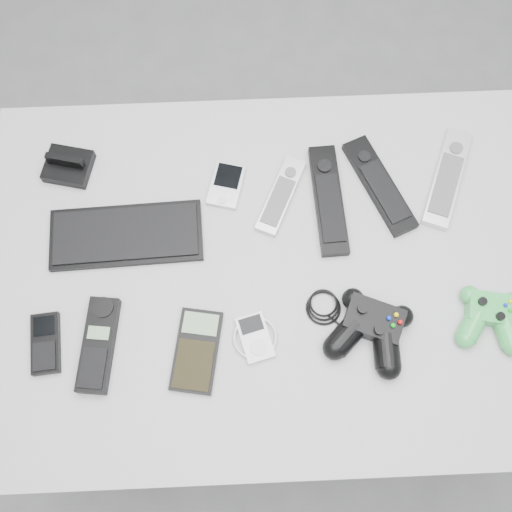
{
  "coord_description": "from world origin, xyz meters",
  "views": [
    {
      "loc": [
        -0.07,
        -0.27,
        1.91
      ],
      "look_at": [
        -0.06,
        0.1,
        0.83
      ],
      "focal_mm": 42.0,
      "sensor_mm": 36.0,
      "label": 1
    }
  ],
  "objects_px": {
    "desk": "(290,279)",
    "remote_black_b": "(379,185)",
    "remote_black_a": "(328,200)",
    "controller_green": "(491,316)",
    "pda": "(226,185)",
    "remote_silver_a": "(281,195)",
    "mobile_phone": "(45,343)",
    "remote_silver_b": "(447,178)",
    "pda_keyboard": "(126,235)",
    "cordless_handset": "(98,345)",
    "mp3_player": "(255,338)",
    "controller_black": "(371,328)",
    "calculator": "(196,351)"
  },
  "relations": [
    {
      "from": "desk",
      "to": "remote_black_b",
      "type": "relative_size",
      "value": 5.4
    },
    {
      "from": "remote_black_a",
      "to": "controller_green",
      "type": "bearing_deg",
      "value": -44.51
    },
    {
      "from": "pda",
      "to": "remote_silver_a",
      "type": "xyz_separation_m",
      "value": [
        0.11,
        -0.03,
        0.0
      ]
    },
    {
      "from": "pda",
      "to": "remote_silver_a",
      "type": "height_order",
      "value": "remote_silver_a"
    },
    {
      "from": "remote_silver_a",
      "to": "mobile_phone",
      "type": "relative_size",
      "value": 1.53
    },
    {
      "from": "remote_black_a",
      "to": "remote_silver_b",
      "type": "distance_m",
      "value": 0.25
    },
    {
      "from": "pda_keyboard",
      "to": "desk",
      "type": "bearing_deg",
      "value": -16.21
    },
    {
      "from": "cordless_handset",
      "to": "mp3_player",
      "type": "distance_m",
      "value": 0.29
    },
    {
      "from": "cordless_handset",
      "to": "remote_silver_a",
      "type": "bearing_deg",
      "value": 46.11
    },
    {
      "from": "remote_black_a",
      "to": "cordless_handset",
      "type": "xyz_separation_m",
      "value": [
        -0.45,
        -0.27,
        0.0
      ]
    },
    {
      "from": "remote_black_b",
      "to": "mobile_phone",
      "type": "xyz_separation_m",
      "value": [
        -0.65,
        -0.3,
        -0.0
      ]
    },
    {
      "from": "remote_black_a",
      "to": "controller_black",
      "type": "xyz_separation_m",
      "value": [
        0.06,
        -0.27,
        0.01
      ]
    },
    {
      "from": "controller_black",
      "to": "calculator",
      "type": "bearing_deg",
      "value": -152.71
    },
    {
      "from": "mp3_player",
      "to": "controller_green",
      "type": "height_order",
      "value": "controller_green"
    },
    {
      "from": "pda_keyboard",
      "to": "mobile_phone",
      "type": "relative_size",
      "value": 2.63
    },
    {
      "from": "remote_black_a",
      "to": "mp3_player",
      "type": "xyz_separation_m",
      "value": [
        -0.16,
        -0.27,
        -0.0
      ]
    },
    {
      "from": "pda",
      "to": "cordless_handset",
      "type": "relative_size",
      "value": 0.54
    },
    {
      "from": "calculator",
      "to": "controller_black",
      "type": "relative_size",
      "value": 0.61
    },
    {
      "from": "controller_green",
      "to": "mp3_player",
      "type": "bearing_deg",
      "value": -165.47
    },
    {
      "from": "remote_silver_b",
      "to": "controller_black",
      "type": "relative_size",
      "value": 0.89
    },
    {
      "from": "remote_black_b",
      "to": "mobile_phone",
      "type": "height_order",
      "value": "remote_black_b"
    },
    {
      "from": "mp3_player",
      "to": "controller_green",
      "type": "bearing_deg",
      "value": -12.27
    },
    {
      "from": "calculator",
      "to": "controller_black",
      "type": "height_order",
      "value": "controller_black"
    },
    {
      "from": "pda",
      "to": "remote_black_b",
      "type": "distance_m",
      "value": 0.31
    },
    {
      "from": "pda",
      "to": "controller_green",
      "type": "bearing_deg",
      "value": -16.64
    },
    {
      "from": "desk",
      "to": "pda",
      "type": "bearing_deg",
      "value": 124.3
    },
    {
      "from": "mobile_phone",
      "to": "calculator",
      "type": "height_order",
      "value": "mobile_phone"
    },
    {
      "from": "mobile_phone",
      "to": "calculator",
      "type": "distance_m",
      "value": 0.28
    },
    {
      "from": "cordless_handset",
      "to": "controller_black",
      "type": "bearing_deg",
      "value": 7.72
    },
    {
      "from": "desk",
      "to": "controller_green",
      "type": "bearing_deg",
      "value": -17.47
    },
    {
      "from": "desk",
      "to": "mp3_player",
      "type": "distance_m",
      "value": 0.17
    },
    {
      "from": "desk",
      "to": "cordless_handset",
      "type": "bearing_deg",
      "value": -159.6
    },
    {
      "from": "pda",
      "to": "mp3_player",
      "type": "relative_size",
      "value": 1.08
    },
    {
      "from": "remote_silver_b",
      "to": "calculator",
      "type": "bearing_deg",
      "value": -125.26
    },
    {
      "from": "remote_silver_a",
      "to": "cordless_handset",
      "type": "xyz_separation_m",
      "value": [
        -0.35,
        -0.29,
        0.0
      ]
    },
    {
      "from": "pda_keyboard",
      "to": "remote_silver_b",
      "type": "height_order",
      "value": "remote_silver_b"
    },
    {
      "from": "calculator",
      "to": "cordless_handset",
      "type": "bearing_deg",
      "value": -175.64
    },
    {
      "from": "pda",
      "to": "remote_silver_b",
      "type": "height_order",
      "value": "remote_silver_b"
    },
    {
      "from": "remote_black_a",
      "to": "controller_green",
      "type": "height_order",
      "value": "controller_green"
    },
    {
      "from": "remote_black_a",
      "to": "mp3_player",
      "type": "height_order",
      "value": "remote_black_a"
    },
    {
      "from": "remote_silver_a",
      "to": "remote_black_a",
      "type": "xyz_separation_m",
      "value": [
        0.09,
        -0.01,
        0.0
      ]
    },
    {
      "from": "remote_black_b",
      "to": "mobile_phone",
      "type": "distance_m",
      "value": 0.72
    },
    {
      "from": "remote_silver_a",
      "to": "remote_black_a",
      "type": "distance_m",
      "value": 0.1
    },
    {
      "from": "pda_keyboard",
      "to": "remote_black_a",
      "type": "distance_m",
      "value": 0.41
    },
    {
      "from": "pda_keyboard",
      "to": "controller_green",
      "type": "bearing_deg",
      "value": -18.03
    },
    {
      "from": "desk",
      "to": "remote_silver_a",
      "type": "distance_m",
      "value": 0.17
    },
    {
      "from": "remote_black_a",
      "to": "remote_silver_b",
      "type": "bearing_deg",
      "value": 6.39
    },
    {
      "from": "pda",
      "to": "cordless_handset",
      "type": "height_order",
      "value": "cordless_handset"
    },
    {
      "from": "pda_keyboard",
      "to": "remote_silver_b",
      "type": "bearing_deg",
      "value": 6.31
    },
    {
      "from": "desk",
      "to": "pda_keyboard",
      "type": "bearing_deg",
      "value": 165.95
    }
  ]
}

